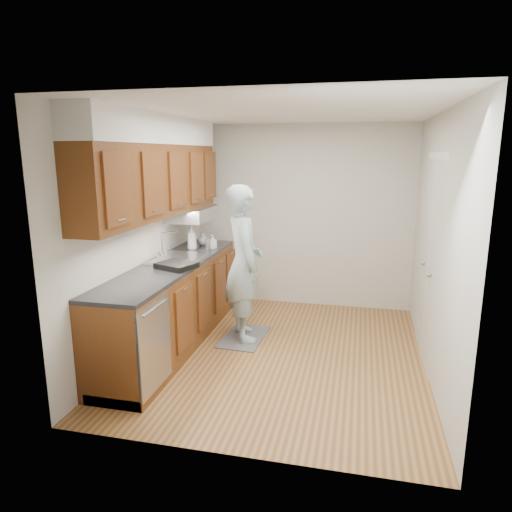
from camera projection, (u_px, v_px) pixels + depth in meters
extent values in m
plane|color=olive|center=(279.00, 353.00, 4.92)|extent=(3.50, 3.50, 0.00)
plane|color=white|center=(282.00, 112.00, 4.37)|extent=(3.50, 3.50, 0.00)
cube|color=beige|center=(145.00, 234.00, 4.97)|extent=(0.02, 3.50, 2.50)
cube|color=beige|center=(436.00, 246.00, 4.31)|extent=(0.02, 3.50, 2.50)
cube|color=beige|center=(302.00, 217.00, 6.30)|extent=(3.00, 0.02, 2.50)
cube|color=brown|center=(173.00, 306.00, 5.08)|extent=(0.60, 2.80, 0.90)
cube|color=black|center=(170.00, 265.00, 4.98)|extent=(0.63, 2.80, 0.04)
cube|color=#B2B2B7|center=(179.00, 263.00, 5.17)|extent=(0.48, 0.68, 0.14)
cube|color=#B2B2B7|center=(179.00, 259.00, 5.16)|extent=(0.52, 0.72, 0.01)
cube|color=#B2B2B7|center=(155.00, 346.00, 3.97)|extent=(0.03, 0.60, 0.80)
cube|color=brown|center=(156.00, 181.00, 4.81)|extent=(0.33, 2.80, 0.75)
cube|color=silver|center=(154.00, 129.00, 4.69)|extent=(0.35, 2.80, 0.30)
cube|color=#A5A5AA|center=(192.00, 214.00, 5.70)|extent=(0.46, 0.75, 0.16)
cube|color=beige|center=(429.00, 262.00, 4.65)|extent=(0.02, 1.22, 2.05)
cube|color=slate|center=(244.00, 337.00, 5.34)|extent=(0.49, 0.79, 0.01)
imported|color=#97B1B8|center=(244.00, 253.00, 5.12)|extent=(0.74, 0.84, 2.00)
imported|color=silver|center=(192.00, 238.00, 5.62)|extent=(0.13, 0.13, 0.30)
imported|color=silver|center=(213.00, 242.00, 5.72)|extent=(0.11, 0.11, 0.17)
imported|color=silver|center=(203.00, 239.00, 5.94)|extent=(0.18, 0.18, 0.17)
cylinder|color=#A5A5AA|center=(208.00, 244.00, 5.71)|extent=(0.09, 0.09, 0.12)
cube|color=black|center=(177.00, 265.00, 4.75)|extent=(0.45, 0.42, 0.06)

